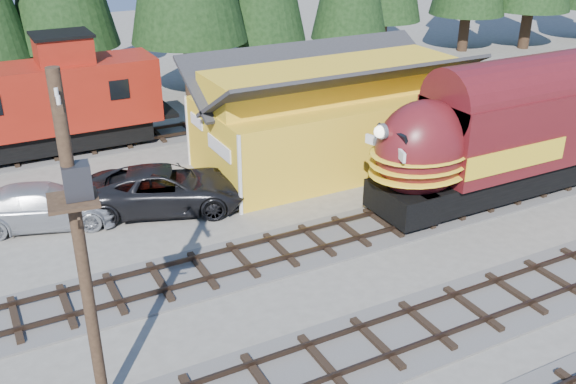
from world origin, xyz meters
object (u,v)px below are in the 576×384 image
depot (331,104)px  utility_pole (80,234)px  caboose (49,102)px  locomotive (531,133)px  pickup_truck_b (44,206)px  pickup_truck_a (166,189)px

depot → utility_pole: bearing=-139.9°
caboose → utility_pole: utility_pole is taller
locomotive → pickup_truck_b: 20.15m
caboose → pickup_truck_a: bearing=-71.3°
locomotive → caboose: (-17.35, 14.00, 0.06)m
caboose → locomotive: bearing=-38.9°
locomotive → pickup_truck_a: (-14.43, 5.39, -1.72)m
depot → pickup_truck_a: (-8.47, -1.11, -2.06)m
caboose → pickup_truck_a: (2.91, -8.61, -1.78)m
depot → caboose: 13.64m
pickup_truck_a → pickup_truck_b: (-4.64, 0.85, -0.08)m
depot → pickup_truck_a: size_ratio=1.97×
utility_pole → depot: bearing=46.2°
caboose → pickup_truck_b: 8.17m
locomotive → pickup_truck_b: (-19.07, 6.24, -1.80)m
locomotive → caboose: 22.29m
locomotive → pickup_truck_a: 15.50m
utility_pole → pickup_truck_b: (0.31, 11.02, -4.13)m
locomotive → utility_pole: 20.10m
pickup_truck_a → depot: bearing=-62.7°
caboose → pickup_truck_b: caboose is taller
locomotive → pickup_truck_a: bearing=159.5°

